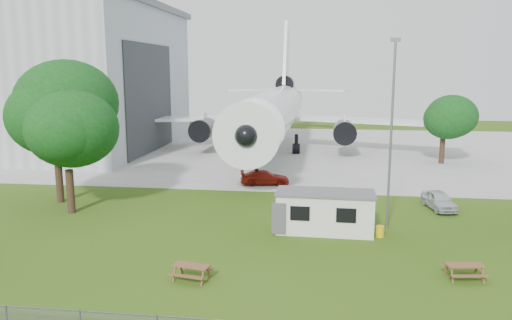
# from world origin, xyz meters

# --- Properties ---
(ground) EXTENTS (160.00, 160.00, 0.00)m
(ground) POSITION_xyz_m (0.00, 0.00, 0.00)
(ground) COLOR #416118
(concrete_apron) EXTENTS (120.00, 46.00, 0.03)m
(concrete_apron) POSITION_xyz_m (0.00, 38.00, 0.01)
(concrete_apron) COLOR #B7B7B2
(concrete_apron) RESTS_ON ground
(hangar) EXTENTS (43.00, 31.00, 18.55)m
(hangar) POSITION_xyz_m (-37.97, 36.00, 9.41)
(hangar) COLOR #B2B7BC
(hangar) RESTS_ON ground
(airliner) EXTENTS (46.36, 47.73, 17.69)m
(airliner) POSITION_xyz_m (-2.00, 35.86, 5.27)
(airliner) COLOR white
(airliner) RESTS_ON ground
(site_cabin) EXTENTS (6.79, 2.87, 2.62)m
(site_cabin) POSITION_xyz_m (4.19, 5.01, 1.31)
(site_cabin) COLOR silver
(site_cabin) RESTS_ON ground
(picnic_west) EXTENTS (2.05, 1.82, 0.76)m
(picnic_west) POSITION_xyz_m (-2.34, -3.35, 0.00)
(picnic_west) COLOR brown
(picnic_west) RESTS_ON ground
(picnic_east) EXTENTS (1.99, 1.74, 0.76)m
(picnic_east) POSITION_xyz_m (11.00, -1.51, 0.00)
(picnic_east) COLOR brown
(picnic_east) RESTS_ON ground
(lamp_mast) EXTENTS (0.16, 0.16, 12.00)m
(lamp_mast) POSITION_xyz_m (8.20, 6.20, 6.00)
(lamp_mast) COLOR slate
(lamp_mast) RESTS_ON ground
(tree_west_big) EXTENTS (8.13, 8.13, 11.14)m
(tree_west_big) POSITION_xyz_m (-16.30, 9.63, 7.06)
(tree_west_big) COLOR #382619
(tree_west_big) RESTS_ON ground
(tree_west_small) EXTENTS (6.68, 6.68, 8.81)m
(tree_west_small) POSITION_xyz_m (-13.97, 6.92, 5.45)
(tree_west_small) COLOR #382619
(tree_west_small) RESTS_ON ground
(tree_far_apron) EXTENTS (5.71, 5.71, 7.89)m
(tree_far_apron) POSITION_xyz_m (17.01, 30.34, 5.02)
(tree_far_apron) COLOR #382619
(tree_far_apron) RESTS_ON ground
(car_ne_hatch) EXTENTS (2.28, 4.15, 1.34)m
(car_ne_hatch) POSITION_xyz_m (12.58, 11.35, 0.67)
(car_ne_hatch) COLOR silver
(car_ne_hatch) RESTS_ON ground
(car_apron_van) EXTENTS (4.62, 2.54, 1.27)m
(car_apron_van) POSITION_xyz_m (-1.12, 17.64, 0.63)
(car_apron_van) COLOR maroon
(car_apron_van) RESTS_ON ground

